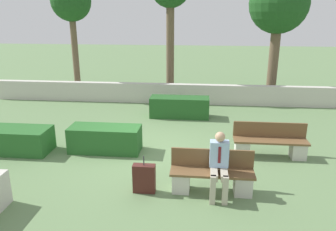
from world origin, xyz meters
The scene contains 11 objects.
ground_plane centered at (0.00, 0.00, 0.00)m, with size 60.00×60.00×0.00m, color #607F51.
perimeter_wall centered at (0.00, 5.08, 0.40)m, with size 14.77×0.30×0.81m.
bench_front centered at (1.66, -1.84, 0.33)m, with size 1.74×0.49×0.87m.
bench_left_side centered at (3.21, 0.08, 0.34)m, with size 1.88×0.49×0.87m.
person_seated_man centered at (1.79, -1.98, 0.74)m, with size 0.38×0.64×1.34m.
hedge_block_near_left centered at (-1.16, -0.01, 0.35)m, with size 1.90×0.74×0.69m.
hedge_block_near_right centered at (-3.68, -0.30, 0.33)m, with size 2.13×0.85×0.66m.
hedge_block_mid_left centered at (0.64, 3.23, 0.36)m, with size 2.10×0.72×0.73m.
suitcase centered at (0.26, -2.02, 0.31)m, with size 0.47×0.19×0.82m.
tree_leftmost centered at (-4.26, 6.24, 3.95)m, with size 1.71×1.71×4.93m.
tree_center_right centered at (4.49, 6.67, 3.87)m, with size 2.47×2.47×5.19m.
Camera 1 is at (1.37, -8.03, 3.61)m, focal length 35.00 mm.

